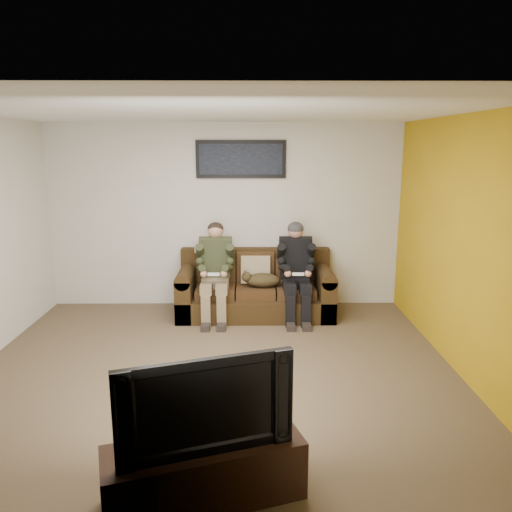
{
  "coord_description": "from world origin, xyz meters",
  "views": [
    {
      "loc": [
        0.37,
        -4.82,
        2.29
      ],
      "look_at": [
        0.43,
        1.2,
        0.95
      ],
      "focal_mm": 35.0,
      "sensor_mm": 36.0,
      "label": 1
    }
  ],
  "objects_px": {
    "person_right": "(296,266)",
    "television": "(203,400)",
    "sofa": "(256,290)",
    "person_left": "(215,266)",
    "cat": "(262,280)",
    "framed_poster": "(241,159)",
    "tv_stand": "(204,473)"
  },
  "relations": [
    {
      "from": "tv_stand",
      "to": "television",
      "type": "bearing_deg",
      "value": 0.0
    },
    {
      "from": "person_left",
      "to": "tv_stand",
      "type": "relative_size",
      "value": 0.99
    },
    {
      "from": "framed_poster",
      "to": "tv_stand",
      "type": "distance_m",
      "value": 4.58
    },
    {
      "from": "person_right",
      "to": "sofa",
      "type": "bearing_deg",
      "value": 162.05
    },
    {
      "from": "person_left",
      "to": "tv_stand",
      "type": "xyz_separation_m",
      "value": [
        0.17,
        -3.6,
        -0.51
      ]
    },
    {
      "from": "cat",
      "to": "television",
      "type": "relative_size",
      "value": 0.59
    },
    {
      "from": "person_right",
      "to": "framed_poster",
      "type": "xyz_separation_m",
      "value": [
        -0.74,
        0.57,
        1.38
      ]
    },
    {
      "from": "person_right",
      "to": "cat",
      "type": "relative_size",
      "value": 1.95
    },
    {
      "from": "television",
      "to": "cat",
      "type": "bearing_deg",
      "value": 65.01
    },
    {
      "from": "person_left",
      "to": "sofa",
      "type": "bearing_deg",
      "value": 17.99
    },
    {
      "from": "person_right",
      "to": "television",
      "type": "xyz_separation_m",
      "value": [
        -0.91,
        -3.6,
        0.01
      ]
    },
    {
      "from": "sofa",
      "to": "person_right",
      "type": "distance_m",
      "value": 0.69
    },
    {
      "from": "framed_poster",
      "to": "television",
      "type": "xyz_separation_m",
      "value": [
        -0.17,
        -4.17,
        -1.37
      ]
    },
    {
      "from": "cat",
      "to": "television",
      "type": "bearing_deg",
      "value": -97.07
    },
    {
      "from": "sofa",
      "to": "cat",
      "type": "bearing_deg",
      "value": -65.56
    },
    {
      "from": "sofa",
      "to": "framed_poster",
      "type": "bearing_deg",
      "value": 117.09
    },
    {
      "from": "person_right",
      "to": "tv_stand",
      "type": "height_order",
      "value": "person_right"
    },
    {
      "from": "sofa",
      "to": "person_right",
      "type": "xyz_separation_m",
      "value": [
        0.54,
        -0.18,
        0.39
      ]
    },
    {
      "from": "sofa",
      "to": "person_left",
      "type": "xyz_separation_m",
      "value": [
        -0.54,
        -0.18,
        0.39
      ]
    },
    {
      "from": "person_left",
      "to": "framed_poster",
      "type": "xyz_separation_m",
      "value": [
        0.34,
        0.57,
        1.39
      ]
    },
    {
      "from": "cat",
      "to": "framed_poster",
      "type": "distance_m",
      "value": 1.7
    },
    {
      "from": "person_left",
      "to": "cat",
      "type": "relative_size",
      "value": 1.94
    },
    {
      "from": "sofa",
      "to": "tv_stand",
      "type": "relative_size",
      "value": 1.63
    },
    {
      "from": "sofa",
      "to": "television",
      "type": "distance_m",
      "value": 3.81
    },
    {
      "from": "tv_stand",
      "to": "television",
      "type": "height_order",
      "value": "television"
    },
    {
      "from": "person_left",
      "to": "person_right",
      "type": "height_order",
      "value": "person_right"
    },
    {
      "from": "tv_stand",
      "to": "television",
      "type": "distance_m",
      "value": 0.52
    },
    {
      "from": "person_right",
      "to": "cat",
      "type": "xyz_separation_m",
      "value": [
        -0.46,
        0.0,
        -0.2
      ]
    },
    {
      "from": "sofa",
      "to": "person_left",
      "type": "height_order",
      "value": "person_left"
    },
    {
      "from": "television",
      "to": "person_right",
      "type": "bearing_deg",
      "value": 57.92
    },
    {
      "from": "cat",
      "to": "tv_stand",
      "type": "distance_m",
      "value": 3.64
    },
    {
      "from": "sofa",
      "to": "framed_poster",
      "type": "distance_m",
      "value": 1.83
    }
  ]
}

